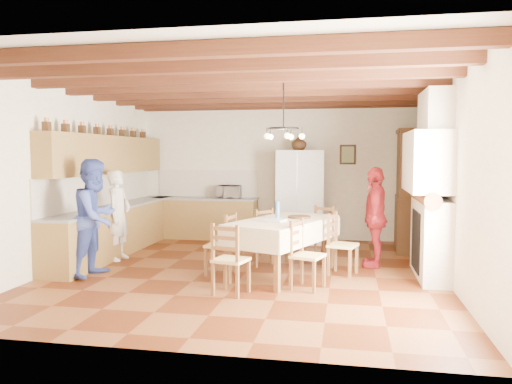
% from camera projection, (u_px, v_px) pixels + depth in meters
% --- Properties ---
extents(floor, '(6.00, 6.50, 0.02)m').
position_uv_depth(floor, '(246.00, 273.00, 7.89)').
color(floor, '#50210C').
rests_on(floor, ground).
extents(ceiling, '(6.00, 6.50, 0.02)m').
position_uv_depth(ceiling, '(246.00, 79.00, 7.66)').
color(ceiling, silver).
rests_on(ceiling, ground).
extents(wall_back, '(6.00, 0.02, 3.00)m').
position_uv_depth(wall_back, '(276.00, 170.00, 10.97)').
color(wall_back, beige).
rests_on(wall_back, ground).
extents(wall_front, '(6.00, 0.02, 3.00)m').
position_uv_depth(wall_front, '(175.00, 194.00, 4.58)').
color(wall_front, beige).
rests_on(wall_front, ground).
extents(wall_left, '(0.02, 6.50, 3.00)m').
position_uv_depth(wall_left, '(70.00, 176.00, 8.32)').
color(wall_left, beige).
rests_on(wall_left, ground).
extents(wall_right, '(0.02, 6.50, 3.00)m').
position_uv_depth(wall_right, '(449.00, 179.00, 7.23)').
color(wall_right, beige).
rests_on(wall_right, ground).
extents(ceiling_beams, '(6.00, 6.30, 0.16)m').
position_uv_depth(ceiling_beams, '(246.00, 86.00, 7.66)').
color(ceiling_beams, '#38170D').
rests_on(ceiling_beams, ground).
extents(lower_cabinets_left, '(0.60, 4.30, 0.86)m').
position_uv_depth(lower_cabinets_left, '(117.00, 230.00, 9.38)').
color(lower_cabinets_left, brown).
rests_on(lower_cabinets_left, ground).
extents(lower_cabinets_back, '(2.30, 0.60, 0.86)m').
position_uv_depth(lower_cabinets_back, '(205.00, 219.00, 11.03)').
color(lower_cabinets_back, brown).
rests_on(lower_cabinets_back, ground).
extents(countertop_left, '(0.62, 4.30, 0.04)m').
position_uv_depth(countertop_left, '(117.00, 207.00, 9.34)').
color(countertop_left, gray).
rests_on(countertop_left, lower_cabinets_left).
extents(countertop_back, '(2.34, 0.62, 0.04)m').
position_uv_depth(countertop_back, '(204.00, 199.00, 10.99)').
color(countertop_back, gray).
rests_on(countertop_back, lower_cabinets_back).
extents(backsplash_left, '(0.03, 4.30, 0.60)m').
position_uv_depth(backsplash_left, '(102.00, 189.00, 9.37)').
color(backsplash_left, beige).
rests_on(backsplash_left, ground).
extents(backsplash_back, '(2.30, 0.03, 0.60)m').
position_uv_depth(backsplash_back, '(208.00, 183.00, 11.25)').
color(backsplash_back, beige).
rests_on(backsplash_back, ground).
extents(upper_cabinets, '(0.35, 4.20, 0.70)m').
position_uv_depth(upper_cabinets, '(109.00, 155.00, 9.29)').
color(upper_cabinets, brown).
rests_on(upper_cabinets, ground).
extents(fireplace, '(0.56, 1.60, 2.80)m').
position_uv_depth(fireplace, '(426.00, 185.00, 7.48)').
color(fireplace, beige).
rests_on(fireplace, ground).
extents(wall_picture, '(0.34, 0.03, 0.42)m').
position_uv_depth(wall_picture, '(348.00, 155.00, 10.63)').
color(wall_picture, '#312115').
rests_on(wall_picture, ground).
extents(refrigerator, '(1.07, 0.92, 1.94)m').
position_uv_depth(refrigerator, '(299.00, 197.00, 10.46)').
color(refrigerator, silver).
rests_on(refrigerator, floor).
extents(hutch, '(0.60, 1.31, 2.33)m').
position_uv_depth(hutch, '(410.00, 190.00, 9.62)').
color(hutch, '#34210C').
rests_on(hutch, floor).
extents(dining_table, '(1.67, 2.20, 0.86)m').
position_uv_depth(dining_table, '(283.00, 225.00, 7.64)').
color(dining_table, white).
rests_on(dining_table, floor).
extents(chandelier, '(0.47, 0.47, 0.03)m').
position_uv_depth(chandelier, '(284.00, 128.00, 7.53)').
color(chandelier, black).
rests_on(chandelier, ground).
extents(chair_left_near, '(0.47, 0.48, 0.96)m').
position_uv_depth(chair_left_near, '(221.00, 244.00, 7.69)').
color(chair_left_near, brown).
rests_on(chair_left_near, floor).
extents(chair_left_far, '(0.57, 0.58, 0.96)m').
position_uv_depth(chair_left_far, '(257.00, 236.00, 8.42)').
color(chair_left_far, brown).
rests_on(chair_left_far, floor).
extents(chair_right_near, '(0.51, 0.53, 0.96)m').
position_uv_depth(chair_right_near, '(308.00, 255.00, 6.88)').
color(chair_right_near, brown).
rests_on(chair_right_near, floor).
extents(chair_right_far, '(0.50, 0.52, 0.96)m').
position_uv_depth(chair_right_far, '(343.00, 244.00, 7.68)').
color(chair_right_far, brown).
rests_on(chair_right_far, floor).
extents(chair_end_near, '(0.50, 0.49, 0.96)m').
position_uv_depth(chair_end_near, '(231.00, 258.00, 6.63)').
color(chair_end_near, brown).
rests_on(chair_end_near, floor).
extents(chair_end_far, '(0.56, 0.55, 0.96)m').
position_uv_depth(chair_end_far, '(319.00, 234.00, 8.68)').
color(chair_end_far, brown).
rests_on(chair_end_far, floor).
extents(person_man, '(0.40, 0.59, 1.59)m').
position_uv_depth(person_man, '(119.00, 215.00, 8.74)').
color(person_man, silver).
rests_on(person_man, floor).
extents(person_woman_blue, '(0.77, 0.94, 1.79)m').
position_uv_depth(person_woman_blue, '(96.00, 217.00, 7.61)').
color(person_woman_blue, '#3B4DA4').
rests_on(person_woman_blue, floor).
extents(person_woman_red, '(0.50, 1.01, 1.65)m').
position_uv_depth(person_woman_red, '(375.00, 217.00, 8.22)').
color(person_woman_red, maroon).
rests_on(person_woman_red, floor).
extents(microwave, '(0.53, 0.38, 0.28)m').
position_uv_depth(microwave, '(229.00, 192.00, 10.88)').
color(microwave, silver).
rests_on(microwave, countertop_back).
extents(fridge_vase, '(0.35, 0.35, 0.33)m').
position_uv_depth(fridge_vase, '(299.00, 142.00, 10.37)').
color(fridge_vase, '#34210C').
rests_on(fridge_vase, refrigerator).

